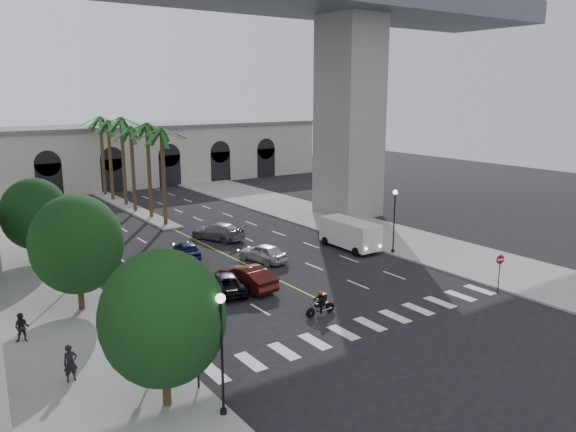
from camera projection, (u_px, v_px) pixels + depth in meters
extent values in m
plane|color=black|center=(353.00, 316.00, 33.37)|extent=(140.00, 140.00, 0.00)
cube|color=gray|center=(30.00, 293.00, 36.99)|extent=(8.00, 100.00, 0.15)
cube|color=gray|center=(367.00, 230.00, 53.74)|extent=(8.00, 100.00, 0.15)
cube|color=gray|center=(131.00, 208.00, 63.78)|extent=(2.00, 24.00, 0.20)
cube|color=beige|center=(86.00, 160.00, 76.55)|extent=(70.00, 10.00, 8.00)
cube|color=slate|center=(84.00, 128.00, 75.63)|extent=(71.00, 10.50, 0.50)
cube|color=gray|center=(349.00, 117.00, 59.07)|extent=(5.00, 6.00, 20.80)
cylinder|color=#47331E|center=(164.00, 179.00, 54.76)|extent=(0.40, 0.40, 9.50)
cylinder|color=#47331E|center=(149.00, 172.00, 57.99)|extent=(0.40, 0.40, 9.80)
cylinder|color=#47331E|center=(133.00, 171.00, 61.08)|extent=(0.40, 0.40, 9.30)
cylinder|color=#47331E|center=(124.00, 163.00, 64.39)|extent=(0.40, 0.40, 10.10)
cylinder|color=#47331E|center=(111.00, 162.00, 67.51)|extent=(0.40, 0.40, 9.60)
cylinder|color=#47331E|center=(103.00, 157.00, 70.85)|extent=(0.40, 0.40, 9.90)
cylinder|color=#382616|center=(166.00, 382.00, 23.45)|extent=(0.36, 0.36, 2.34)
ellipsoid|color=black|center=(163.00, 318.00, 22.83)|extent=(5.20, 5.20, 5.72)
cylinder|color=#382616|center=(81.00, 292.00, 33.85)|extent=(0.36, 0.36, 2.45)
ellipsoid|color=black|center=(77.00, 244.00, 33.20)|extent=(5.44, 5.44, 5.98)
cylinder|color=#382616|center=(38.00, 249.00, 43.48)|extent=(0.36, 0.36, 2.27)
ellipsoid|color=black|center=(35.00, 214.00, 42.88)|extent=(5.04, 5.04, 5.54)
cylinder|color=black|center=(224.00, 413.00, 22.96)|extent=(0.28, 0.28, 0.36)
cylinder|color=black|center=(222.00, 358.00, 22.43)|extent=(0.11, 0.11, 5.00)
sphere|color=white|center=(220.00, 298.00, 21.88)|extent=(0.40, 0.40, 0.40)
cylinder|color=black|center=(82.00, 277.00, 39.78)|extent=(0.28, 0.28, 0.36)
cylinder|color=black|center=(79.00, 244.00, 39.25)|extent=(0.11, 0.11, 5.00)
sphere|color=white|center=(76.00, 209.00, 38.70)|extent=(0.40, 0.40, 0.40)
cylinder|color=black|center=(393.00, 252.00, 46.10)|extent=(0.28, 0.28, 0.36)
cylinder|color=black|center=(394.00, 223.00, 45.58)|extent=(0.11, 0.11, 5.00)
sphere|color=white|center=(395.00, 192.00, 45.02)|extent=(0.40, 0.40, 0.40)
cylinder|color=black|center=(198.00, 354.00, 24.68)|extent=(0.10, 0.10, 3.50)
cube|color=black|center=(196.00, 322.00, 24.35)|extent=(0.25, 0.18, 0.80)
cylinder|color=black|center=(162.00, 324.00, 27.88)|extent=(0.10, 0.10, 3.50)
cube|color=black|center=(160.00, 295.00, 27.56)|extent=(0.25, 0.18, 0.80)
cylinder|color=black|center=(311.00, 313.00, 32.99)|extent=(0.63, 0.13, 0.62)
cylinder|color=black|center=(330.00, 307.00, 33.87)|extent=(0.63, 0.13, 0.62)
cube|color=silver|center=(321.00, 309.00, 33.44)|extent=(0.43, 0.31, 0.27)
cube|color=black|center=(319.00, 305.00, 33.29)|extent=(0.58, 0.25, 0.21)
cube|color=black|center=(325.00, 303.00, 33.57)|extent=(0.48, 0.27, 0.12)
cylinder|color=black|center=(314.00, 302.00, 33.00)|extent=(0.05, 0.57, 0.03)
cube|color=black|center=(322.00, 298.00, 33.35)|extent=(0.28, 0.40, 0.54)
cube|color=black|center=(324.00, 297.00, 33.43)|extent=(0.16, 0.32, 0.40)
sphere|color=red|center=(320.00, 293.00, 33.19)|extent=(0.27, 0.27, 0.27)
imported|color=#BABABF|center=(263.00, 253.00, 43.89)|extent=(2.68, 4.55, 1.45)
imported|color=#42130D|center=(247.00, 277.00, 37.85)|extent=(2.23, 5.05, 1.61)
imported|color=black|center=(224.00, 282.00, 37.22)|extent=(3.48, 5.32, 1.36)
imported|color=slate|center=(218.00, 231.00, 50.46)|extent=(4.01, 5.67, 1.53)
imported|color=#0E1842|center=(187.00, 250.00, 44.91)|extent=(2.38, 4.24, 1.36)
cube|color=silver|center=(350.00, 233.00, 47.35)|extent=(2.23, 5.79, 2.13)
cube|color=black|center=(372.00, 237.00, 45.09)|extent=(1.97, 0.30, 0.91)
cylinder|color=black|center=(356.00, 252.00, 45.37)|extent=(0.31, 0.75, 0.75)
cylinder|color=black|center=(375.00, 248.00, 46.48)|extent=(0.31, 0.75, 0.75)
cylinder|color=black|center=(326.00, 241.00, 48.65)|extent=(0.31, 0.75, 0.75)
cylinder|color=black|center=(344.00, 238.00, 49.76)|extent=(0.31, 0.75, 0.75)
imported|color=black|center=(70.00, 363.00, 25.41)|extent=(0.66, 0.45, 1.73)
imported|color=black|center=(22.00, 328.00, 29.42)|extent=(0.94, 0.86, 1.58)
cylinder|color=black|center=(499.00, 274.00, 36.92)|extent=(0.06, 0.06, 2.57)
cylinder|color=#A90C1A|center=(500.00, 260.00, 36.70)|extent=(0.63, 0.17, 0.64)
cube|color=silver|center=(500.00, 260.00, 36.70)|extent=(0.48, 0.13, 0.11)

